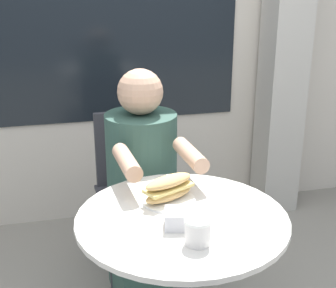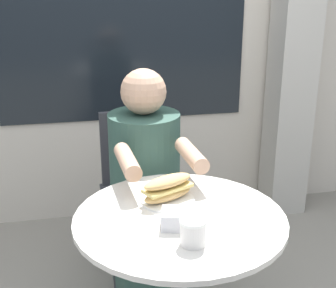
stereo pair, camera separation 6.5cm
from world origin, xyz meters
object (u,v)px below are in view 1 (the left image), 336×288
object	(u,v)px
diner_chair	(131,176)
seated_diner	(144,206)
sandwich_on_plate	(169,190)
cafe_table	(181,263)
drink_cup	(198,231)

from	to	relation	value
diner_chair	seated_diner	bearing A→B (deg)	87.86
diner_chair	sandwich_on_plate	xyz separation A→B (m)	(0.02, -0.78, 0.27)
cafe_table	seated_diner	distance (m)	0.57
cafe_table	sandwich_on_plate	world-z (taller)	sandwich_on_plate
cafe_table	sandwich_on_plate	xyz separation A→B (m)	(-0.02, 0.13, 0.24)
sandwich_on_plate	drink_cup	distance (m)	0.31
seated_diner	sandwich_on_plate	size ratio (longest dim) A/B	5.32
sandwich_on_plate	seated_diner	bearing A→B (deg)	91.70
drink_cup	seated_diner	bearing A→B (deg)	92.44
cafe_table	diner_chair	world-z (taller)	diner_chair
cafe_table	seated_diner	world-z (taller)	seated_diner
seated_diner	drink_cup	size ratio (longest dim) A/B	13.29
seated_diner	drink_cup	xyz separation A→B (m)	(0.03, -0.75, 0.28)
cafe_table	drink_cup	xyz separation A→B (m)	(0.00, -0.19, 0.24)
seated_diner	sandwich_on_plate	bearing A→B (deg)	88.34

